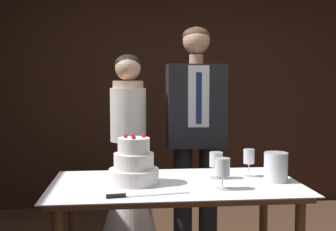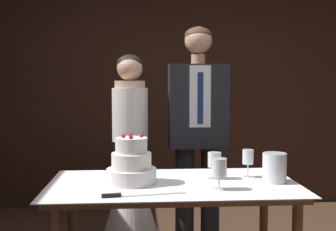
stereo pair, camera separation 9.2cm
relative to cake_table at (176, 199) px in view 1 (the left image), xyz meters
The scene contains 10 objects.
wall_back 2.41m from the cake_table, 84.49° to the left, with size 5.02×0.12×2.57m, color #382116.
cake_table is the anchor object (origin of this frame).
tiered_cake 0.32m from the cake_table, behind, with size 0.29×0.29×0.29m.
cake_knife 0.39m from the cake_table, 132.76° to the right, with size 0.44×0.09×0.02m.
wine_glass_near 0.53m from the cake_table, 13.64° to the left, with size 0.07×0.07×0.17m.
wine_glass_middle 0.36m from the cake_table, 35.74° to the right, with size 0.08×0.08×0.17m.
wine_glass_far 0.34m from the cake_table, 18.32° to the left, with size 0.08×0.08×0.16m.
hurricane_candle 0.62m from the cake_table, ahead, with size 0.14×0.14×0.17m.
bride 0.93m from the cake_table, 106.82° to the left, with size 0.54×0.54×1.60m.
groom 0.98m from the cake_table, 73.17° to the left, with size 0.46×0.25×1.82m.
Camera 1 is at (-0.51, -2.36, 1.39)m, focal length 45.00 mm.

